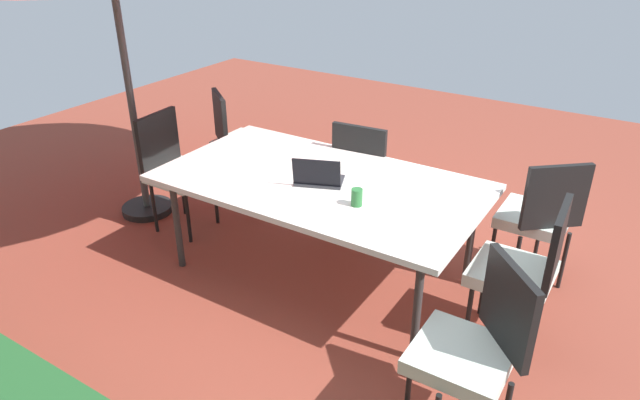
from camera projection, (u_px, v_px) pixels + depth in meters
The scene contains 10 objects.
ground_plane at pixel (320, 275), 4.29m from camera, with size 10.00×10.00×0.02m, color brown.
dining_table at pixel (320, 186), 3.95m from camera, with size 2.21×1.22×0.78m.
chair_southeast at pixel (238, 138), 5.28m from camera, with size 0.58×0.58×0.98m.
chair_south at pixel (365, 171), 4.61m from camera, with size 0.47×0.48×0.98m.
chair_southwest at pixel (540, 214), 3.97m from camera, with size 0.58×0.59×0.98m.
chair_northwest at pixel (474, 345), 2.78m from camera, with size 0.59×0.59×0.98m.
chair_east at pixel (175, 166), 4.69m from camera, with size 0.47×0.46×0.98m.
chair_west at pixel (524, 267), 3.38m from camera, with size 0.47×0.46×0.98m.
laptop at pixel (318, 178), 3.85m from camera, with size 0.39×0.35×0.21m.
cup at pixel (357, 197), 3.57m from camera, with size 0.07×0.07×0.11m, color #286B33.
Camera 1 is at (-1.90, 3.02, 2.44)m, focal length 32.26 mm.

